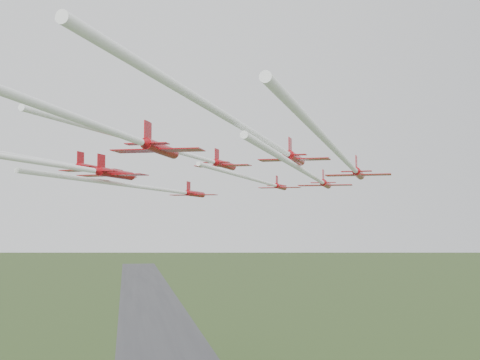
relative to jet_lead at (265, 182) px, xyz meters
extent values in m
cube|color=#363638|center=(-7.60, 198.27, -57.33)|extent=(38.00, 900.00, 0.04)
cylinder|color=#9C0B11|center=(5.84, 11.91, 0.03)|extent=(4.23, 7.27, 0.98)
cone|color=#9C0B11|center=(7.86, 16.05, 0.03)|extent=(1.59, 1.88, 0.98)
cone|color=#9C0B11|center=(3.93, 8.02, 0.03)|extent=(1.28, 1.36, 0.90)
ellipsoid|color=black|center=(6.62, 13.52, 0.38)|extent=(0.71, 0.93, 0.29)
cube|color=#9C0B11|center=(5.52, 11.27, -0.20)|extent=(8.10, 5.56, 0.09)
cube|color=#9C0B11|center=(4.30, 8.78, 0.03)|extent=(3.69, 2.54, 0.07)
cube|color=#9C0B11|center=(4.38, 8.94, 1.01)|extent=(0.79, 1.49, 1.79)
cylinder|color=white|center=(-5.72, -11.67, -0.02)|extent=(19.34, 38.73, 0.54)
cylinder|color=#9C0B11|center=(-11.48, 4.19, -1.85)|extent=(4.33, 7.46, 1.01)
cone|color=#9C0B11|center=(-9.41, 8.44, -1.85)|extent=(1.63, 1.93, 1.01)
cone|color=#9C0B11|center=(-13.43, 0.18, -1.85)|extent=(1.31, 1.39, 0.92)
ellipsoid|color=black|center=(-10.68, 5.84, -1.49)|extent=(0.73, 0.95, 0.29)
cube|color=#9C0B11|center=(-11.80, 3.53, -2.08)|extent=(8.32, 5.69, 0.09)
cube|color=#9C0B11|center=(-13.05, 0.97, -1.85)|extent=(3.79, 2.60, 0.07)
cube|color=#9C0B11|center=(-12.97, 1.13, -0.84)|extent=(0.81, 1.53, 1.84)
cylinder|color=white|center=(-23.53, -20.55, -1.90)|extent=(20.25, 40.79, 0.55)
cylinder|color=#9C0B11|center=(8.47, -6.99, -0.62)|extent=(4.41, 7.96, 1.07)
cone|color=#9C0B11|center=(10.55, -2.44, -0.62)|extent=(1.70, 2.04, 1.07)
cone|color=#9C0B11|center=(6.51, -11.28, -0.62)|extent=(1.37, 1.47, 0.97)
ellipsoid|color=black|center=(9.28, -5.22, -0.23)|extent=(0.76, 1.01, 0.31)
cube|color=#9C0B11|center=(8.15, -7.70, -0.86)|extent=(8.83, 5.85, 0.10)
cube|color=#9C0B11|center=(6.89, -10.44, -0.62)|extent=(4.02, 2.68, 0.08)
cube|color=#9C0B11|center=(6.97, -10.26, 0.45)|extent=(0.82, 1.63, 1.94)
cylinder|color=white|center=(-4.49, -35.37, -0.66)|extent=(22.08, 47.45, 0.58)
cylinder|color=#9C0B11|center=(-28.28, -5.01, 1.40)|extent=(5.00, 8.68, 1.17)
cone|color=#9C0B11|center=(-25.89, -0.06, 1.40)|extent=(1.89, 2.24, 1.17)
cone|color=#9C0B11|center=(-30.53, -9.67, 1.40)|extent=(1.52, 1.62, 1.07)
ellipsoid|color=black|center=(-27.35, -3.09, 1.83)|extent=(0.84, 1.11, 0.34)
cube|color=#9C0B11|center=(-28.65, -5.78, 1.13)|extent=(9.67, 6.58, 0.11)
cube|color=#9C0B11|center=(-30.09, -8.76, 1.40)|extent=(4.40, 3.01, 0.09)
cube|color=#9C0B11|center=(-30.00, -8.57, 2.57)|extent=(0.93, 1.78, 2.14)
cylinder|color=#9C0B11|center=(-9.00, -12.28, 1.74)|extent=(4.63, 7.51, 1.03)
cone|color=#9C0B11|center=(-6.75, -8.02, 1.74)|extent=(1.70, 1.97, 1.03)
cone|color=#9C0B11|center=(-11.12, -16.29, 1.74)|extent=(1.35, 1.43, 0.94)
ellipsoid|color=black|center=(-8.13, -10.62, 2.11)|extent=(0.76, 0.97, 0.30)
cube|color=#9C0B11|center=(-9.35, -12.94, 1.50)|extent=(8.41, 6.00, 0.09)
cube|color=#9C0B11|center=(-10.71, -15.50, 1.74)|extent=(3.83, 2.74, 0.07)
cube|color=#9C0B11|center=(-10.62, -15.33, 2.77)|extent=(0.87, 1.53, 1.87)
cylinder|color=white|center=(-21.17, -35.26, 1.69)|extent=(20.10, 37.29, 0.56)
cylinder|color=#9C0B11|center=(8.51, -20.92, -0.02)|extent=(4.76, 8.18, 1.11)
cone|color=#9C0B11|center=(10.79, -16.26, -0.02)|extent=(1.79, 2.12, 1.11)
cone|color=#9C0B11|center=(6.37, -25.32, -0.02)|extent=(1.44, 1.53, 1.01)
ellipsoid|color=black|center=(9.40, -19.11, 0.38)|extent=(0.80, 1.05, 0.32)
cube|color=#9C0B11|center=(8.16, -21.65, -0.28)|extent=(9.12, 6.25, 0.10)
cube|color=#9C0B11|center=(6.79, -24.46, -0.02)|extent=(4.15, 2.86, 0.08)
cube|color=#9C0B11|center=(6.87, -24.27, 1.08)|extent=(0.89, 1.67, 2.02)
cylinder|color=white|center=(-5.47, -49.54, -0.07)|extent=(23.73, 47.72, 0.60)
cylinder|color=#9C0B11|center=(-24.55, -25.67, -0.91)|extent=(4.65, 7.67, 1.05)
cone|color=#9C0B11|center=(-22.30, -21.32, -0.91)|extent=(1.72, 2.00, 1.05)
cone|color=#9C0B11|center=(-26.67, -29.78, -0.91)|extent=(1.37, 1.45, 0.95)
ellipsoid|color=black|center=(-23.68, -23.98, -0.53)|extent=(0.77, 0.99, 0.30)
cube|color=#9C0B11|center=(-24.90, -26.35, -1.15)|extent=(8.58, 6.05, 0.10)
cube|color=#9C0B11|center=(-26.26, -28.97, -0.91)|extent=(3.91, 2.76, 0.08)
cube|color=#9C0B11|center=(-26.17, -28.80, 0.14)|extent=(0.87, 1.57, 1.90)
cylinder|color=#9C0B11|center=(-4.90, -35.85, 0.30)|extent=(4.11, 7.16, 0.97)
cone|color=#9C0B11|center=(-2.94, -31.77, 0.30)|extent=(1.56, 1.85, 0.97)
cone|color=#9C0B11|center=(-6.74, -39.70, 0.30)|extent=(1.25, 1.33, 0.88)
ellipsoid|color=black|center=(-4.14, -34.26, 0.65)|extent=(0.69, 0.91, 0.28)
cube|color=#9C0B11|center=(-5.20, -36.49, 0.08)|extent=(7.97, 5.41, 0.09)
cube|color=#9C0B11|center=(-6.38, -38.95, 0.30)|extent=(3.63, 2.47, 0.07)
cube|color=#9C0B11|center=(-6.31, -38.79, 1.27)|extent=(0.76, 1.47, 1.76)
cylinder|color=white|center=(-16.24, -59.52, 0.26)|extent=(19.06, 38.99, 0.53)
cylinder|color=#9C0B11|center=(-20.13, -42.79, 0.17)|extent=(4.06, 8.06, 1.07)
cone|color=#9C0B11|center=(-18.27, -38.15, 0.17)|extent=(1.64, 2.02, 1.07)
cone|color=#9C0B11|center=(-21.88, -47.16, 0.17)|extent=(1.33, 1.44, 0.97)
ellipsoid|color=black|center=(-19.41, -40.99, 0.56)|extent=(0.72, 1.01, 0.31)
cube|color=#9C0B11|center=(-20.42, -43.51, -0.08)|extent=(8.87, 5.52, 0.10)
cube|color=#9C0B11|center=(-21.53, -46.31, 0.17)|extent=(4.04, 2.52, 0.08)
cube|color=#9C0B11|center=(-21.46, -46.13, 1.24)|extent=(0.74, 1.66, 1.94)
cylinder|color=white|center=(-28.56, -63.87, 0.12)|extent=(13.51, 32.64, 0.58)
camera|label=1|loc=(-23.28, -99.78, -6.76)|focal=45.00mm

